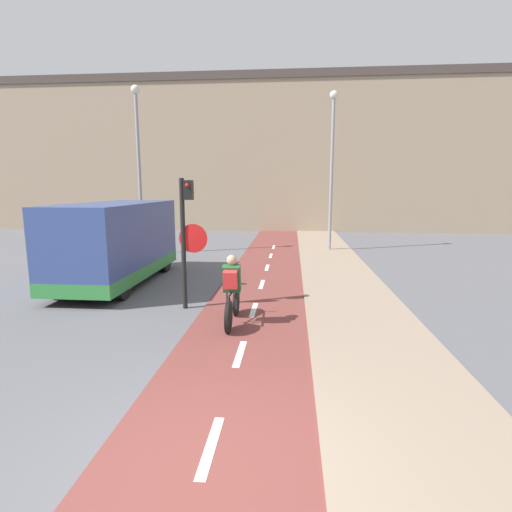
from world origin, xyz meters
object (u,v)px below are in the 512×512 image
Objects in this scene: traffic_light_pole at (187,229)px; street_lamp_sidewalk at (332,155)px; van at (117,244)px; cyclist_near at (232,292)px; street_lamp_far at (138,154)px.

street_lamp_sidewalk is at bearing 65.93° from traffic_light_pole.
traffic_light_pole is 3.66m from van.
cyclist_near is at bearing -105.90° from street_lamp_sidewalk.
street_lamp_far reaches higher than cyclist_near.
street_lamp_sidewalk is 11.28m from cyclist_near.
traffic_light_pole is at bearing -62.21° from street_lamp_far.
traffic_light_pole is 0.44× the size of street_lamp_sidewalk.
street_lamp_far is 6.17m from van.
street_lamp_sidewalk is (4.14, 9.26, 2.33)m from traffic_light_pole.
cyclist_near is (5.18, -8.58, -3.52)m from street_lamp_far.
street_lamp_sidewalk is 3.96× the size of cyclist_near.
van is (-6.88, -6.95, -3.05)m from street_lamp_sidewalk.
street_lamp_far is at bearing 103.29° from van.
street_lamp_sidewalk is at bearing 45.30° from van.
traffic_light_pole is 0.57× the size of van.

